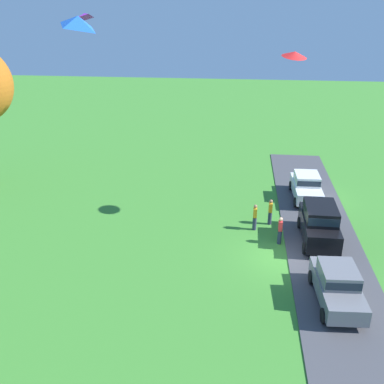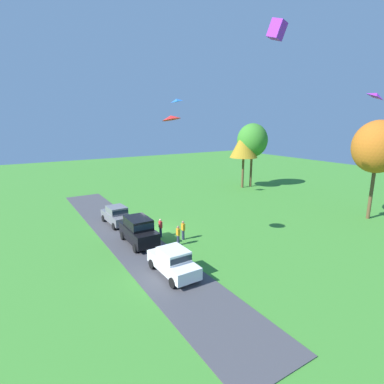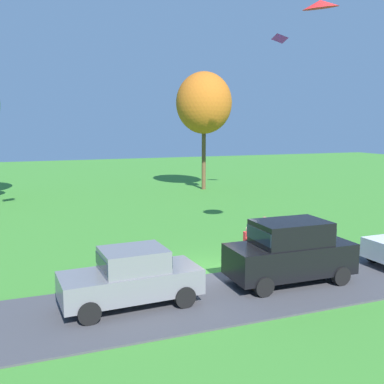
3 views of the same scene
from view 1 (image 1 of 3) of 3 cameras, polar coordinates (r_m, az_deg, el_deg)
ground_plane at (r=25.78m, az=11.55°, el=-8.16°), size 120.00×120.00×0.00m
pavement_strip at (r=26.13m, az=16.86°, el=-8.22°), size 36.00×4.40×0.06m
car_sedan_far_end at (r=22.40m, az=17.99°, el=-11.06°), size 4.48×2.12×1.84m
car_suv_by_flagpole at (r=27.24m, az=15.89°, el=-3.69°), size 4.63×2.10×2.28m
car_sedan_near_entrance at (r=32.92m, az=14.32°, el=0.79°), size 4.43×2.01×1.84m
person_watching_sky at (r=26.69m, az=11.11°, el=-4.80°), size 0.36×0.24×1.71m
person_on_lawn at (r=28.82m, az=9.91°, el=-2.48°), size 0.36×0.24×1.71m
person_beside_suv at (r=27.99m, az=7.99°, el=-3.17°), size 0.36×0.24×1.71m
kite_diamond_topmost at (r=35.34m, az=-13.49°, el=20.95°), size 1.40×1.40×0.67m
kite_delta_low_drifter at (r=26.64m, az=12.90°, el=16.69°), size 1.98×1.97×0.55m
kite_diamond_near_flag at (r=14.24m, az=-14.22°, el=20.21°), size 1.22×1.35×0.52m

